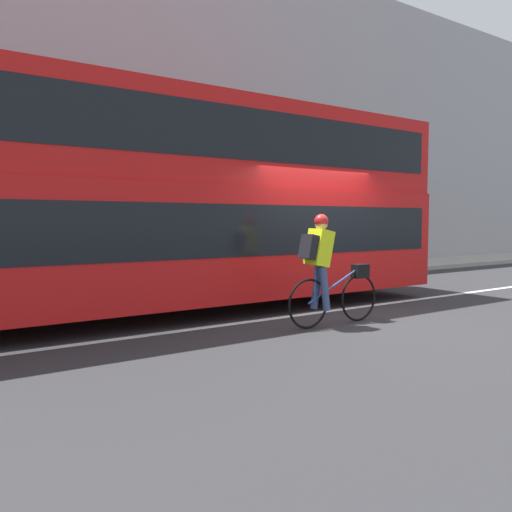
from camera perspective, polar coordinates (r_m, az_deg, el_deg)
ground_plane at (r=8.81m, az=8.02°, el=-6.48°), size 80.00×80.00×0.00m
road_center_line at (r=8.89m, az=7.56°, el=-6.36°), size 50.00×0.14×0.01m
sidewalk_curb at (r=13.00m, az=-7.02°, el=-2.78°), size 60.00×2.44×0.13m
building_facade at (r=14.51m, az=-9.71°, el=16.71°), size 60.00×0.30×9.60m
bus at (r=8.48m, az=-12.97°, el=6.73°), size 11.49×2.54×3.63m
cyclist_on_bike at (r=7.61m, az=8.00°, el=-1.22°), size 1.79×0.32×1.70m
trash_bin at (r=11.56m, az=-26.76°, el=-1.47°), size 0.49×0.49×0.90m
street_sign_post at (r=14.75m, az=5.69°, el=3.83°), size 0.36×0.09×2.55m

